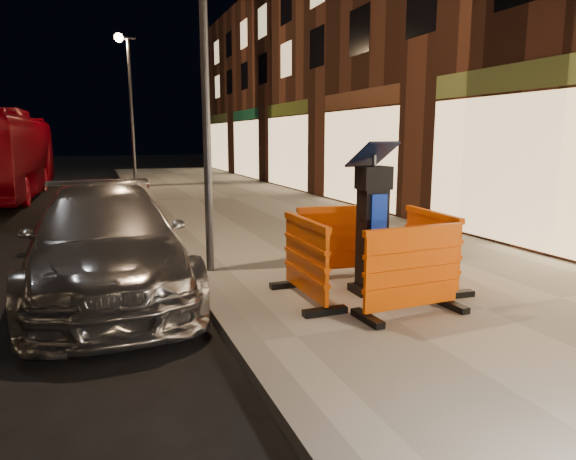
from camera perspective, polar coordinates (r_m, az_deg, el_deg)
name	(u,v)px	position (r m, az deg, el deg)	size (l,w,h in m)	color
ground_plane	(249,357)	(5.42, -4.32, -13.89)	(120.00, 120.00, 0.00)	black
sidewalk	(485,315)	(6.80, 21.03, -8.77)	(6.00, 60.00, 0.15)	gray
kerb	(249,350)	(5.39, -4.33, -13.17)	(0.30, 60.00, 0.15)	slate
parking_kiosk	(372,223)	(6.86, 9.36, 0.77)	(0.60, 0.60, 1.89)	black
barrier_front	(412,271)	(6.16, 13.66, -4.47)	(1.36, 0.56, 1.06)	#F05403
barrier_back	(340,241)	(7.75, 5.77, -1.18)	(1.36, 0.56, 1.06)	#F05403
barrier_kerbside	(306,260)	(6.53, 1.98, -3.34)	(1.36, 0.56, 1.06)	#F05403
barrier_bldgside	(431,249)	(7.45, 15.61, -2.00)	(1.36, 0.56, 1.06)	#F05403
car_silver	(109,293)	(7.90, -19.26, -6.59)	(2.09, 5.14, 1.49)	#A4A4A8
car_red	(95,229)	(13.29, -20.69, 0.05)	(1.24, 3.54, 1.17)	maroon
bus_doubledecker	(2,198)	(21.45, -29.21, 3.09)	(2.63, 11.22, 3.13)	maroon
street_lamp_mid	(205,72)	(7.97, -9.21, 16.91)	(0.12, 0.12, 6.00)	#3F3F44
street_lamp_far	(132,114)	(22.83, -16.97, 12.25)	(0.12, 0.12, 6.00)	#3F3F44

